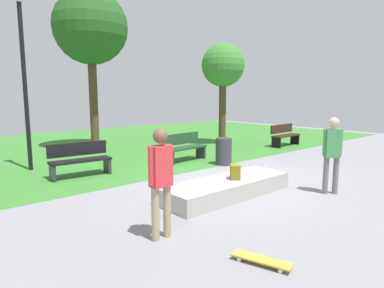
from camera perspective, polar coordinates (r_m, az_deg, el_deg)
ground_plane at (r=8.91m, az=6.41°, el=-6.00°), size 28.00×28.00×0.00m
grass_lawn at (r=15.06m, az=-15.68°, el=-0.25°), size 26.60×12.66×0.01m
concrete_ledge at (r=7.51m, az=5.91°, el=-7.32°), size 3.17×1.02×0.37m
backpack_on_ledge at (r=7.49m, az=7.28°, el=-4.68°), size 0.33×0.34×0.32m
skater_performing_trick at (r=5.15m, az=-5.29°, el=-5.26°), size 0.43×0.23×1.72m
skater_watching at (r=8.07m, az=22.56°, el=-0.86°), size 0.37×0.36×1.71m
skateboard_by_ledge at (r=4.78m, az=11.63°, el=-18.58°), size 0.42×0.82×0.08m
park_bench_far_left at (r=11.17m, az=-1.33°, el=-0.45°), size 1.63×0.61×0.91m
park_bench_near_path at (r=9.59m, az=-18.38°, el=-2.40°), size 1.63×0.61×0.91m
park_bench_near_lamppost at (r=14.92m, az=15.33°, el=1.53°), size 1.62×0.53×0.91m
tree_slender_maple at (r=14.43m, az=-16.74°, el=18.17°), size 2.88×2.88×6.21m
tree_leaning_ash at (r=14.91m, az=5.24°, el=12.77°), size 1.84×1.84×4.34m
lamp_post at (r=10.83m, az=-26.51°, el=11.54°), size 0.28×0.28×4.97m
trash_bin at (r=10.66m, az=5.35°, el=-1.24°), size 0.51×0.51×0.85m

